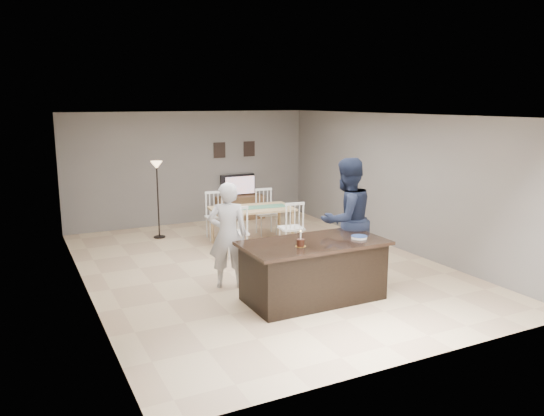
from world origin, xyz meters
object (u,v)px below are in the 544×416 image
television (239,185)px  birthday_cake (301,243)px  tv_console (240,208)px  woman (228,235)px  kitchen_island (313,270)px  dining_table (252,214)px  man (346,220)px  floor_lamp (157,179)px  plate_stack (359,237)px

television → birthday_cake: birthday_cake is taller
tv_console → woman: bearing=-115.4°
television → birthday_cake: bearing=75.4°
kitchen_island → television: television is taller
tv_console → dining_table: (-0.73, -2.33, 0.35)m
man → birthday_cake: bearing=21.0°
kitchen_island → television: (1.20, 5.64, 0.41)m
woman → man: 1.96m
kitchen_island → floor_lamp: bearing=103.4°
woman → plate_stack: woman is taller
kitchen_island → birthday_cake: birthday_cake is taller
kitchen_island → floor_lamp: size_ratio=1.28×
kitchen_island → tv_console: bearing=77.8°
plate_stack → floor_lamp: (-1.82, 4.83, 0.38)m
birthday_cake → dining_table: birthday_cake is taller
television → floor_lamp: 2.54m
kitchen_island → birthday_cake: (-0.31, -0.15, 0.50)m
man → floor_lamp: bearing=-71.4°
floor_lamp → woman: bearing=-87.1°
kitchen_island → woman: (-0.93, 1.09, 0.40)m
woman → birthday_cake: size_ratio=7.21×
kitchen_island → floor_lamp: floor_lamp is taller
dining_table → floor_lamp: (-1.58, 1.43, 0.66)m
television → plate_stack: (-0.49, -5.79, 0.06)m
television → dining_table: (-0.73, -2.40, -0.22)m
woman → floor_lamp: bearing=-65.6°
dining_table → man: bearing=-73.6°
plate_stack → dining_table: (-0.24, 3.40, -0.27)m
plate_stack → floor_lamp: bearing=110.7°
plate_stack → floor_lamp: 5.17m
television → birthday_cake: size_ratio=3.86×
television → man: bearing=87.2°
kitchen_island → woman: size_ratio=1.26×
television → floor_lamp: size_ratio=0.54×
plate_stack → woman: bearing=142.7°
television → woman: woman is taller
television → birthday_cake: (-1.51, -5.79, 0.09)m
kitchen_island → dining_table: bearing=81.7°
kitchen_island → floor_lamp: 4.88m
kitchen_island → tv_console: kitchen_island is taller
kitchen_island → dining_table: (0.47, 3.24, 0.19)m
kitchen_island → tv_console: size_ratio=1.79×
man → tv_console: bearing=-100.8°
tv_console → birthday_cake: 5.95m
dining_table → birthday_cake: bearing=-96.6°
television → woman: size_ratio=0.54×
woman → man: bearing=-174.6°
kitchen_island → woman: woman is taller
tv_console → plate_stack: bearing=-94.9°
man → plate_stack: (-0.24, -0.70, -0.10)m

